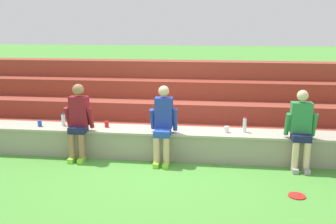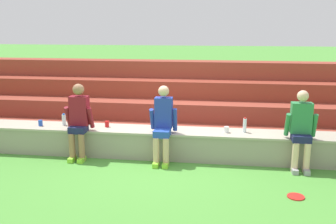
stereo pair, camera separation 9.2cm
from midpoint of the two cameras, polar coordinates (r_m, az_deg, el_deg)
name	(u,v)px [view 2 (the right image)]	position (r m, az deg, el deg)	size (l,w,h in m)	color
ground_plane	(159,161)	(6.95, -1.06, -7.53)	(80.00, 80.00, 0.00)	#4C9338
stone_seating_wall	(161,142)	(7.13, -0.69, -4.60)	(8.78, 0.63, 0.53)	gray
brick_bleachers	(173,105)	(8.83, 1.12, 1.00)	(12.43, 2.25, 1.60)	brown
person_left_of_center	(79,119)	(7.08, -13.08, -1.08)	(0.52, 0.48, 1.40)	#996B4C
person_center	(163,123)	(6.72, -0.40, -1.64)	(0.50, 0.57, 1.40)	#DBAD89
person_right_of_center	(301,128)	(6.79, 19.97, -2.33)	(0.53, 0.48, 1.38)	beige
water_bottle_mid_right	(64,120)	(7.61, -15.22, -1.14)	(0.07, 0.07, 0.23)	silver
water_bottle_near_right	(245,125)	(7.01, 11.96, -1.98)	(0.06, 0.06, 0.28)	silver
plastic_cup_left_end	(107,124)	(7.32, -8.92, -1.81)	(0.08, 0.08, 0.12)	red
plastic_cup_middle	(40,123)	(7.71, -18.51, -1.59)	(0.08, 0.08, 0.12)	blue
plastic_cup_right_end	(226,130)	(6.95, 9.26, -2.65)	(0.09, 0.09, 0.11)	white
frisbee	(296,197)	(5.91, 19.31, -12.06)	(0.25, 0.25, 0.02)	red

